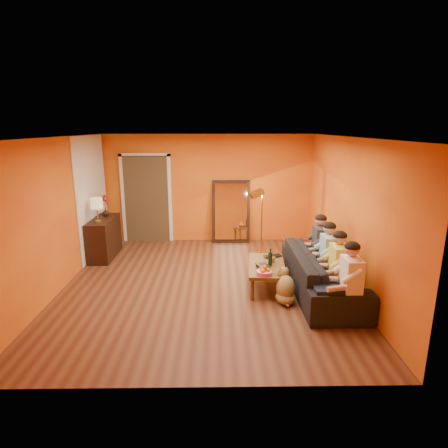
{
  "coord_description": "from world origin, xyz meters",
  "views": [
    {
      "loc": [
        0.25,
        -6.26,
        2.77
      ],
      "look_at": [
        0.35,
        0.5,
        1.0
      ],
      "focal_mm": 30.0,
      "sensor_mm": 36.0,
      "label": 1
    }
  ],
  "objects_px": {
    "mirror_frame": "(231,211)",
    "sideboard": "(104,238)",
    "coffee_table": "(266,276)",
    "dog": "(285,285)",
    "table_lamp": "(97,210)",
    "laptop": "(274,257)",
    "person_mid_right": "(329,257)",
    "tumbler": "(273,260)",
    "vase": "(106,212)",
    "person_far_left": "(351,283)",
    "person_mid_left": "(339,269)",
    "wine_bottle": "(270,257)",
    "floor_lamp": "(262,224)",
    "person_far_right": "(320,247)",
    "sofa": "(322,273)"
  },
  "relations": [
    {
      "from": "tumbler",
      "to": "floor_lamp",
      "type": "bearing_deg",
      "value": 90.99
    },
    {
      "from": "floor_lamp",
      "to": "tumbler",
      "type": "distance_m",
      "value": 1.61
    },
    {
      "from": "floor_lamp",
      "to": "person_mid_left",
      "type": "relative_size",
      "value": 1.18
    },
    {
      "from": "table_lamp",
      "to": "vase",
      "type": "bearing_deg",
      "value": 90.0
    },
    {
      "from": "floor_lamp",
      "to": "dog",
      "type": "distance_m",
      "value": 2.35
    },
    {
      "from": "person_mid_right",
      "to": "coffee_table",
      "type": "bearing_deg",
      "value": 172.26
    },
    {
      "from": "person_mid_right",
      "to": "tumbler",
      "type": "relative_size",
      "value": 12.31
    },
    {
      "from": "sideboard",
      "to": "person_far_right",
      "type": "distance_m",
      "value": 4.55
    },
    {
      "from": "mirror_frame",
      "to": "floor_lamp",
      "type": "height_order",
      "value": "mirror_frame"
    },
    {
      "from": "person_mid_left",
      "to": "sideboard",
      "type": "bearing_deg",
      "value": 151.75
    },
    {
      "from": "floor_lamp",
      "to": "wine_bottle",
      "type": "xyz_separation_m",
      "value": [
        -0.04,
        -1.76,
        -0.14
      ]
    },
    {
      "from": "tumbler",
      "to": "vase",
      "type": "xyz_separation_m",
      "value": [
        -3.45,
        1.79,
        0.47
      ]
    },
    {
      "from": "person_mid_left",
      "to": "vase",
      "type": "height_order",
      "value": "person_mid_left"
    },
    {
      "from": "mirror_frame",
      "to": "person_far_left",
      "type": "relative_size",
      "value": 1.25
    },
    {
      "from": "mirror_frame",
      "to": "table_lamp",
      "type": "xyz_separation_m",
      "value": [
        -2.79,
        -1.38,
        0.34
      ]
    },
    {
      "from": "sofa",
      "to": "floor_lamp",
      "type": "distance_m",
      "value": 2.14
    },
    {
      "from": "dog",
      "to": "table_lamp",
      "type": "bearing_deg",
      "value": 127.47
    },
    {
      "from": "tumbler",
      "to": "laptop",
      "type": "bearing_deg",
      "value": 75.38
    },
    {
      "from": "person_far_left",
      "to": "person_mid_left",
      "type": "relative_size",
      "value": 1.0
    },
    {
      "from": "floor_lamp",
      "to": "tumbler",
      "type": "relative_size",
      "value": 14.53
    },
    {
      "from": "sideboard",
      "to": "tumbler",
      "type": "relative_size",
      "value": 11.91
    },
    {
      "from": "mirror_frame",
      "to": "vase",
      "type": "height_order",
      "value": "mirror_frame"
    },
    {
      "from": "mirror_frame",
      "to": "coffee_table",
      "type": "height_order",
      "value": "mirror_frame"
    },
    {
      "from": "person_far_right",
      "to": "mirror_frame",
      "type": "bearing_deg",
      "value": 124.17
    },
    {
      "from": "sofa",
      "to": "tumbler",
      "type": "bearing_deg",
      "value": 65.36
    },
    {
      "from": "coffee_table",
      "to": "dog",
      "type": "xyz_separation_m",
      "value": [
        0.23,
        -0.6,
        0.08
      ]
    },
    {
      "from": "laptop",
      "to": "mirror_frame",
      "type": "bearing_deg",
      "value": 84.19
    },
    {
      "from": "person_mid_left",
      "to": "wine_bottle",
      "type": "bearing_deg",
      "value": 147.0
    },
    {
      "from": "person_far_left",
      "to": "tumbler",
      "type": "bearing_deg",
      "value": 123.97
    },
    {
      "from": "mirror_frame",
      "to": "dog",
      "type": "relative_size",
      "value": 2.6
    },
    {
      "from": "tumbler",
      "to": "dog",
      "type": "bearing_deg",
      "value": -81.5
    },
    {
      "from": "table_lamp",
      "to": "laptop",
      "type": "relative_size",
      "value": 1.44
    },
    {
      "from": "mirror_frame",
      "to": "person_mid_right",
      "type": "xyz_separation_m",
      "value": [
        1.58,
        -2.88,
        -0.15
      ]
    },
    {
      "from": "sofa",
      "to": "dog",
      "type": "relative_size",
      "value": 4.2
    },
    {
      "from": "person_mid_left",
      "to": "laptop",
      "type": "xyz_separation_m",
      "value": [
        -0.86,
        1.04,
        -0.18
      ]
    },
    {
      "from": "person_mid_left",
      "to": "laptop",
      "type": "height_order",
      "value": "person_mid_left"
    },
    {
      "from": "person_far_left",
      "to": "tumbler",
      "type": "distance_m",
      "value": 1.65
    },
    {
      "from": "floor_lamp",
      "to": "tumbler",
      "type": "bearing_deg",
      "value": -105.82
    },
    {
      "from": "mirror_frame",
      "to": "vase",
      "type": "xyz_separation_m",
      "value": [
        -2.79,
        -0.83,
        0.17
      ]
    },
    {
      "from": "wine_bottle",
      "to": "vase",
      "type": "distance_m",
      "value": 3.92
    },
    {
      "from": "table_lamp",
      "to": "laptop",
      "type": "distance_m",
      "value": 3.72
    },
    {
      "from": "sideboard",
      "to": "floor_lamp",
      "type": "xyz_separation_m",
      "value": [
        3.43,
        0.05,
        0.29
      ]
    },
    {
      "from": "wine_bottle",
      "to": "person_mid_right",
      "type": "bearing_deg",
      "value": -5.26
    },
    {
      "from": "sideboard",
      "to": "dog",
      "type": "height_order",
      "value": "sideboard"
    },
    {
      "from": "mirror_frame",
      "to": "sideboard",
      "type": "distance_m",
      "value": 3.01
    },
    {
      "from": "sideboard",
      "to": "laptop",
      "type": "bearing_deg",
      "value": -20.4
    },
    {
      "from": "table_lamp",
      "to": "mirror_frame",
      "type": "bearing_deg",
      "value": 26.32
    },
    {
      "from": "person_far_left",
      "to": "person_mid_left",
      "type": "distance_m",
      "value": 0.55
    },
    {
      "from": "person_mid_right",
      "to": "person_far_right",
      "type": "xyz_separation_m",
      "value": [
        0.0,
        0.55,
        0.0
      ]
    },
    {
      "from": "coffee_table",
      "to": "dog",
      "type": "height_order",
      "value": "dog"
    }
  ]
}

